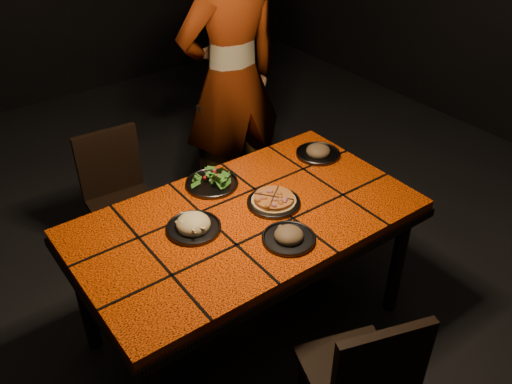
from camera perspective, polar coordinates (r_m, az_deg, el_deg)
room_shell at (r=2.17m, az=-1.25°, el=13.57°), size 6.04×7.04×3.08m
dining_table at (r=2.58m, az=-1.02°, el=-3.85°), size 1.62×0.92×0.75m
chair_near at (r=2.27m, az=11.27°, el=-18.53°), size 0.48×0.48×0.84m
chair_far_left at (r=3.30m, az=-14.33°, el=0.18°), size 0.40×0.40×0.83m
chair_far_right at (r=3.54m, az=-2.45°, el=4.27°), size 0.47×0.47×0.86m
diner at (r=3.38m, az=-2.59°, el=11.66°), size 0.72×0.49×1.93m
plate_pizza at (r=2.60m, az=1.88°, el=-0.97°), size 0.30×0.30×0.04m
plate_pasta at (r=2.45m, az=-6.60°, el=-3.53°), size 0.25×0.25×0.08m
plate_salad at (r=2.74m, az=-4.69°, el=1.18°), size 0.27×0.27×0.07m
plate_mushroom_a at (r=2.38m, az=3.47°, el=-4.66°), size 0.24×0.24×0.08m
plate_mushroom_b at (r=3.00m, az=6.56°, el=4.24°), size 0.24×0.24×0.08m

